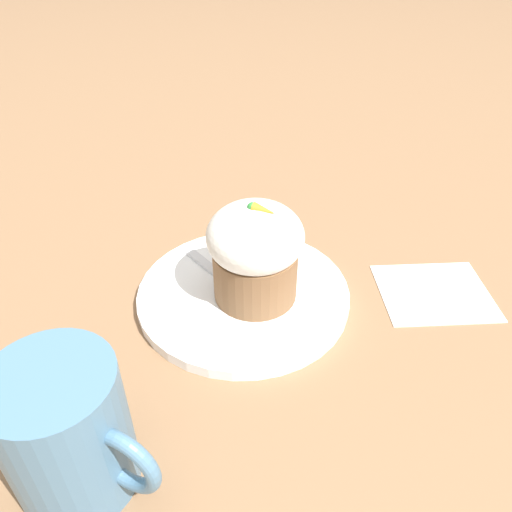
# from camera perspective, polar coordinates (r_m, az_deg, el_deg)

# --- Properties ---
(ground_plane) EXTENTS (4.00, 4.00, 0.00)m
(ground_plane) POSITION_cam_1_polar(r_m,az_deg,el_deg) (0.51, -1.42, -4.86)
(ground_plane) COLOR #846042
(dessert_plate) EXTENTS (0.21, 0.21, 0.01)m
(dessert_plate) POSITION_cam_1_polar(r_m,az_deg,el_deg) (0.51, -1.43, -4.37)
(dessert_plate) COLOR white
(dessert_plate) RESTS_ON ground_plane
(carrot_cake) EXTENTS (0.09, 0.09, 0.11)m
(carrot_cake) POSITION_cam_1_polar(r_m,az_deg,el_deg) (0.47, 0.00, 0.62)
(carrot_cake) COLOR brown
(carrot_cake) RESTS_ON dessert_plate
(spoon) EXTENTS (0.11, 0.06, 0.01)m
(spoon) POSITION_cam_1_polar(r_m,az_deg,el_deg) (0.51, -2.69, -3.32)
(spoon) COLOR silver
(spoon) RESTS_ON dessert_plate
(coffee_cup) EXTENTS (0.12, 0.08, 0.11)m
(coffee_cup) POSITION_cam_1_polar(r_m,az_deg,el_deg) (0.37, -20.66, -18.37)
(coffee_cup) COLOR teal
(coffee_cup) RESTS_ON ground_plane
(paper_napkin) EXTENTS (0.14, 0.14, 0.00)m
(paper_napkin) POSITION_cam_1_polar(r_m,az_deg,el_deg) (0.55, 19.70, -3.90)
(paper_napkin) COLOR white
(paper_napkin) RESTS_ON ground_plane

